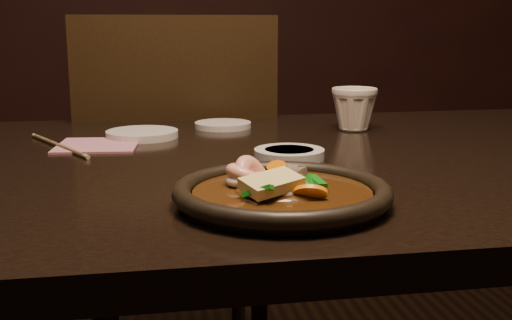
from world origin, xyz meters
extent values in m
cube|color=black|center=(0.00, 0.00, 0.73)|extent=(1.60, 0.90, 0.04)
cube|color=black|center=(-0.19, 0.62, 0.47)|extent=(0.46, 0.46, 0.04)
cylinder|color=black|center=(0.00, 0.80, 0.22)|extent=(0.04, 0.04, 0.45)
cylinder|color=black|center=(-0.37, 0.81, 0.22)|extent=(0.04, 0.04, 0.45)
cube|color=black|center=(-0.19, 0.41, 0.73)|extent=(0.44, 0.04, 0.48)
cylinder|color=black|center=(-0.11, -0.27, 0.76)|extent=(0.23, 0.23, 0.01)
torus|color=black|center=(-0.11, -0.27, 0.77)|extent=(0.25, 0.25, 0.02)
cylinder|color=#331C09|center=(-0.11, -0.27, 0.76)|extent=(0.21, 0.21, 0.01)
ellipsoid|color=#331C09|center=(-0.11, -0.27, 0.76)|extent=(0.12, 0.11, 0.03)
torus|color=#F4B29A|center=(-0.14, -0.24, 0.78)|extent=(0.06, 0.06, 0.04)
torus|color=#F4B29A|center=(-0.14, -0.24, 0.77)|extent=(0.06, 0.06, 0.05)
cube|color=gray|center=(-0.10, -0.26, 0.77)|extent=(0.03, 0.03, 0.02)
cube|color=gray|center=(-0.09, -0.29, 0.77)|extent=(0.03, 0.03, 0.03)
cube|color=gray|center=(-0.09, -0.21, 0.77)|extent=(0.03, 0.03, 0.03)
cube|color=gray|center=(-0.10, -0.27, 0.78)|extent=(0.03, 0.03, 0.02)
cube|color=gray|center=(-0.08, -0.23, 0.77)|extent=(0.03, 0.03, 0.02)
cube|color=gray|center=(-0.10, -0.26, 0.77)|extent=(0.03, 0.03, 0.03)
cylinder|color=orange|center=(-0.10, -0.21, 0.78)|extent=(0.05, 0.05, 0.02)
cylinder|color=orange|center=(-0.12, -0.27, 0.77)|extent=(0.03, 0.04, 0.04)
cylinder|color=orange|center=(-0.12, -0.27, 0.77)|extent=(0.04, 0.05, 0.03)
cylinder|color=orange|center=(-0.09, -0.32, 0.77)|extent=(0.04, 0.04, 0.04)
cylinder|color=orange|center=(-0.09, -0.24, 0.77)|extent=(0.05, 0.05, 0.03)
cube|color=#167416|center=(-0.08, -0.25, 0.77)|extent=(0.03, 0.02, 0.02)
cube|color=#167416|center=(-0.08, -0.28, 0.77)|extent=(0.03, 0.03, 0.02)
cube|color=#167416|center=(-0.09, -0.29, 0.77)|extent=(0.02, 0.03, 0.02)
cube|color=#167416|center=(-0.07, -0.28, 0.78)|extent=(0.02, 0.04, 0.01)
cube|color=#167416|center=(-0.15, -0.32, 0.78)|extent=(0.03, 0.03, 0.02)
cube|color=#167416|center=(-0.08, -0.28, 0.77)|extent=(0.01, 0.04, 0.02)
cube|color=#167416|center=(-0.11, -0.31, 0.77)|extent=(0.04, 0.01, 0.01)
ellipsoid|color=white|center=(-0.11, -0.30, 0.77)|extent=(0.03, 0.03, 0.02)
ellipsoid|color=white|center=(-0.16, -0.24, 0.77)|extent=(0.03, 0.04, 0.02)
ellipsoid|color=white|center=(-0.12, -0.27, 0.77)|extent=(0.03, 0.04, 0.02)
ellipsoid|color=white|center=(-0.13, -0.30, 0.77)|extent=(0.03, 0.02, 0.02)
ellipsoid|color=white|center=(-0.14, -0.25, 0.77)|extent=(0.03, 0.03, 0.02)
ellipsoid|color=white|center=(-0.13, -0.27, 0.78)|extent=(0.03, 0.03, 0.02)
cube|color=#E8D98B|center=(-0.13, -0.30, 0.78)|extent=(0.07, 0.06, 0.02)
cylinder|color=silver|center=(-0.05, -0.03, 0.76)|extent=(0.11, 0.11, 0.02)
cylinder|color=silver|center=(-0.27, 0.20, 0.76)|extent=(0.13, 0.13, 0.01)
cylinder|color=silver|center=(-0.11, 0.29, 0.76)|extent=(0.11, 0.11, 0.01)
imported|color=silver|center=(0.14, 0.22, 0.79)|extent=(0.11, 0.10, 0.09)
cylinder|color=#A08A5B|center=(-0.40, 0.13, 0.75)|extent=(0.11, 0.21, 0.01)
cylinder|color=#A08A5B|center=(-0.41, 0.14, 0.75)|extent=(0.11, 0.21, 0.01)
cube|color=#AA6977|center=(-0.34, 0.13, 0.75)|extent=(0.15, 0.15, 0.00)
camera|label=1|loc=(-0.26, -0.97, 0.95)|focal=45.00mm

